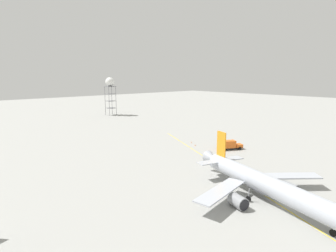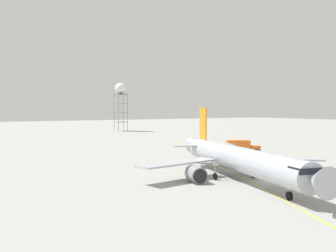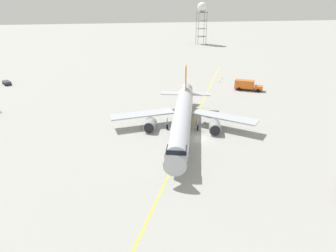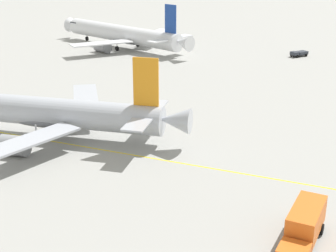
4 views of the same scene
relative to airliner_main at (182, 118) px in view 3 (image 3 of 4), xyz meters
name	(u,v)px [view 3 (image 3 of 4)]	position (x,y,z in m)	size (l,w,h in m)	color
ground_plane	(200,139)	(2.85, -4.08, -3.15)	(600.00, 600.00, 0.00)	#9E9E99
airliner_main	(182,118)	(0.00, 0.00, 0.00)	(31.12, 40.23, 11.31)	#B2B7C1
baggage_truck_truck	(7,82)	(-47.52, 48.23, -2.43)	(3.53, 4.39, 1.22)	#232326
catering_truck_truck	(247,85)	(26.68, 27.55, -1.48)	(8.48, 6.10, 3.10)	#232326
radar_tower	(202,9)	(41.12, 127.43, 16.55)	(5.73, 5.73, 23.64)	slate
taxiway_centreline	(184,141)	(-0.59, -4.53, -3.14)	(60.42, 131.25, 0.01)	yellow
safety_cone_near	(220,81)	(22.03, 38.43, -2.87)	(0.36, 0.36, 0.55)	orange
safety_cone_mid	(222,78)	(24.26, 42.35, -2.87)	(0.36, 0.36, 0.55)	orange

